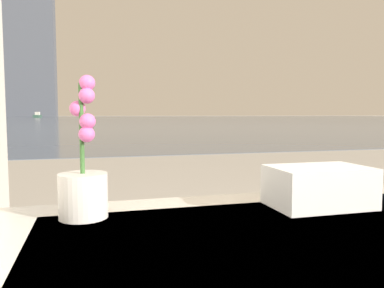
# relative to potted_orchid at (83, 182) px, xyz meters

# --- Properties ---
(potted_orchid) EXTENTS (0.13, 0.13, 0.38)m
(potted_orchid) POSITION_rel_potted_orchid_xyz_m (0.00, 0.00, 0.00)
(potted_orchid) COLOR silver
(potted_orchid) RESTS_ON bathtub
(towel_stack) EXTENTS (0.29, 0.19, 0.12)m
(towel_stack) POSITION_rel_potted_orchid_xyz_m (0.68, -0.06, -0.04)
(towel_stack) COLOR white
(towel_stack) RESTS_ON bathtub
(harbor_water) EXTENTS (180.00, 110.00, 0.01)m
(harbor_water) POSITION_rel_potted_orchid_xyz_m (0.68, 61.02, -0.62)
(harbor_water) COLOR slate
(harbor_water) RESTS_ON ground_plane
(harbor_boat_0) EXTENTS (1.45, 3.26, 1.18)m
(harbor_boat_0) POSITION_rel_potted_orchid_xyz_m (-10.69, 83.98, -0.20)
(harbor_boat_0) COLOR #335647
(harbor_boat_0) RESTS_ON harbor_water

